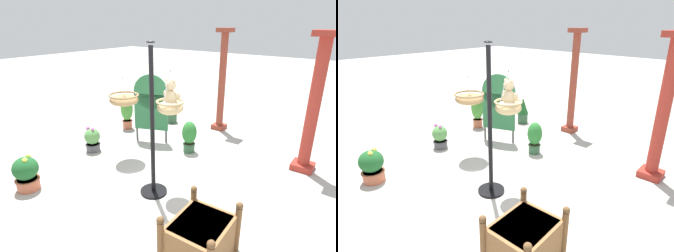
# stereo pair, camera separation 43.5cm
# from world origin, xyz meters

# --- Properties ---
(ground_plane) EXTENTS (40.00, 40.00, 0.00)m
(ground_plane) POSITION_xyz_m (0.00, 0.00, 0.00)
(ground_plane) COLOR #ADAAA3
(display_pole_central) EXTENTS (0.44, 0.44, 2.41)m
(display_pole_central) POSITION_xyz_m (-0.13, -0.19, 0.75)
(display_pole_central) COLOR black
(display_pole_central) RESTS_ON ground
(hanging_basket_with_teddy) EXTENTS (0.44, 0.44, 0.68)m
(hanging_basket_with_teddy) POSITION_xyz_m (0.02, 0.06, 1.45)
(hanging_basket_with_teddy) COLOR tan
(teddy_bear) EXTENTS (0.29, 0.25, 0.42)m
(teddy_bear) POSITION_xyz_m (0.02, 0.08, 1.63)
(teddy_bear) COLOR #D1B789
(hanging_basket_left_high) EXTENTS (0.59, 0.59, 0.58)m
(hanging_basket_left_high) POSITION_xyz_m (-1.41, 0.49, 1.24)
(hanging_basket_left_high) COLOR #A37F51
(greenhouse_pillar_left) EXTENTS (0.33, 0.33, 2.52)m
(greenhouse_pillar_left) POSITION_xyz_m (-0.64, 3.11, 1.21)
(greenhouse_pillar_left) COLOR brown
(greenhouse_pillar_left) RESTS_ON ground
(greenhouse_pillar_right) EXTENTS (0.41, 0.41, 2.53)m
(greenhouse_pillar_right) POSITION_xyz_m (1.65, 2.14, 1.22)
(greenhouse_pillar_right) COLOR #9E2D23
(greenhouse_pillar_right) RESTS_ON ground
(wooden_planter_box) EXTENTS (0.73, 0.85, 0.70)m
(wooden_planter_box) POSITION_xyz_m (1.19, -0.92, 0.29)
(wooden_planter_box) COLOR olive
(wooden_planter_box) RESTS_ON ground
(potted_plant_fern_front) EXTENTS (0.31, 0.31, 0.69)m
(potted_plant_fern_front) POSITION_xyz_m (-0.50, 1.46, 0.37)
(potted_plant_fern_front) COLOR #2D5638
(potted_plant_fern_front) RESTS_ON ground
(potted_plant_flowering_red) EXTENTS (0.33, 0.33, 0.56)m
(potted_plant_flowering_red) POSITION_xyz_m (-2.20, 0.24, 0.27)
(potted_plant_flowering_red) COLOR #4C4C51
(potted_plant_flowering_red) RESTS_ON ground
(potted_plant_tall_leafy) EXTENTS (0.32, 0.32, 0.86)m
(potted_plant_tall_leafy) POSITION_xyz_m (-2.57, 1.68, 0.46)
(potted_plant_tall_leafy) COLOR #BC6042
(potted_plant_tall_leafy) RESTS_ON ground
(potted_plant_bushy_green) EXTENTS (0.41, 0.41, 0.61)m
(potted_plant_bushy_green) POSITION_xyz_m (-1.88, -1.38, 0.30)
(potted_plant_bushy_green) COLOR #BC6042
(potted_plant_bushy_green) RESTS_ON ground
(potted_plant_small_succulent) EXTENTS (0.31, 0.31, 0.72)m
(potted_plant_small_succulent) POSITION_xyz_m (-1.91, 2.75, 0.37)
(potted_plant_small_succulent) COLOR #2D5638
(potted_plant_small_succulent) RESTS_ON ground
(display_sign_board) EXTENTS (0.74, 0.34, 1.58)m
(display_sign_board) POSITION_xyz_m (-1.52, 1.41, 0.92)
(display_sign_board) COLOR #286B3D
(display_sign_board) RESTS_ON ground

